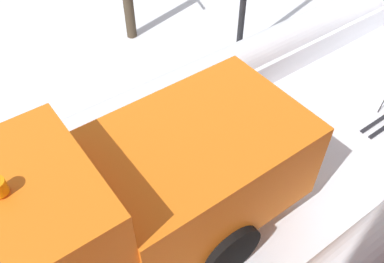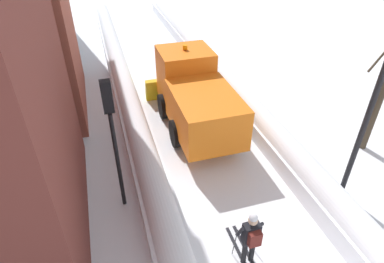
{
  "view_description": "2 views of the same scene",
  "coord_description": "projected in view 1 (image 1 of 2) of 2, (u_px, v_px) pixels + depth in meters",
  "views": [
    {
      "loc": [
        -3.33,
        10.31,
        6.61
      ],
      "look_at": [
        0.69,
        7.37,
        1.42
      ],
      "focal_mm": 38.43,
      "sensor_mm": 36.0,
      "label": 1
    },
    {
      "loc": [
        -3.52,
        -2.27,
        7.86
      ],
      "look_at": [
        -0.91,
        6.37,
        1.65
      ],
      "focal_mm": 30.8,
      "sensor_mm": 36.0,
      "label": 2
    }
  ],
  "objects": [
    {
      "name": "snowbank_right",
      "position": [
        24.0,
        169.0,
        7.78
      ],
      "size": [
        1.1,
        36.0,
        1.11
      ],
      "color": "white",
      "rests_on": "ground"
    },
    {
      "name": "plow_truck",
      "position": [
        126.0,
        204.0,
        6.08
      ],
      "size": [
        3.2,
        5.98,
        3.12
      ],
      "color": "orange",
      "rests_on": "ground"
    }
  ]
}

